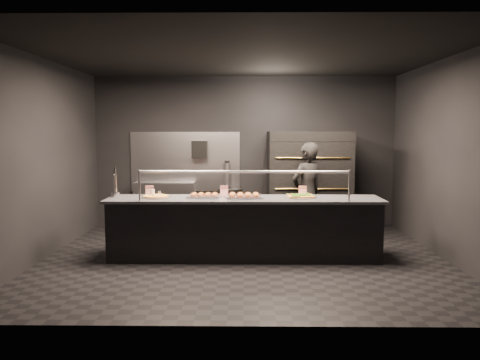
# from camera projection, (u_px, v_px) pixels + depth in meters

# --- Properties ---
(room) EXTENTS (6.04, 6.00, 3.00)m
(room) POSITION_uv_depth(u_px,v_px,m) (243.00, 159.00, 6.98)
(room) COLOR black
(room) RESTS_ON ground
(service_counter) EXTENTS (4.10, 0.78, 1.37)m
(service_counter) POSITION_uv_depth(u_px,v_px,m) (244.00, 228.00, 7.04)
(service_counter) COLOR black
(service_counter) RESTS_ON ground
(pizza_oven) EXTENTS (1.50, 1.23, 1.91)m
(pizza_oven) POSITION_uv_depth(u_px,v_px,m) (308.00, 181.00, 8.86)
(pizza_oven) COLOR black
(pizza_oven) RESTS_ON ground
(prep_shelf) EXTENTS (1.20, 0.35, 0.90)m
(prep_shelf) POSITION_uv_depth(u_px,v_px,m) (165.00, 205.00, 9.37)
(prep_shelf) COLOR #99999E
(prep_shelf) RESTS_ON ground
(towel_dispenser) EXTENTS (0.30, 0.20, 0.35)m
(towel_dispenser) POSITION_uv_depth(u_px,v_px,m) (199.00, 150.00, 9.32)
(towel_dispenser) COLOR black
(towel_dispenser) RESTS_ON room
(fire_extinguisher) EXTENTS (0.14, 0.14, 0.51)m
(fire_extinguisher) POSITION_uv_depth(u_px,v_px,m) (227.00, 174.00, 9.37)
(fire_extinguisher) COLOR #B2B2B7
(fire_extinguisher) RESTS_ON room
(beer_tap) EXTENTS (0.13, 0.19, 0.50)m
(beer_tap) POSITION_uv_depth(u_px,v_px,m) (115.00, 188.00, 7.07)
(beer_tap) COLOR silver
(beer_tap) RESTS_ON service_counter
(round_pizza) EXTENTS (0.44, 0.44, 0.03)m
(round_pizza) POSITION_uv_depth(u_px,v_px,m) (156.00, 197.00, 7.03)
(round_pizza) COLOR silver
(round_pizza) RESTS_ON service_counter
(slider_tray_a) EXTENTS (0.53, 0.44, 0.07)m
(slider_tray_a) POSITION_uv_depth(u_px,v_px,m) (204.00, 196.00, 7.02)
(slider_tray_a) COLOR silver
(slider_tray_a) RESTS_ON service_counter
(slider_tray_b) EXTENTS (0.61, 0.53, 0.08)m
(slider_tray_b) POSITION_uv_depth(u_px,v_px,m) (244.00, 196.00, 6.96)
(slider_tray_b) COLOR silver
(slider_tray_b) RESTS_ON service_counter
(square_pizza) EXTENTS (0.48, 0.48, 0.05)m
(square_pizza) POSITION_uv_depth(u_px,v_px,m) (301.00, 196.00, 7.03)
(square_pizza) COLOR silver
(square_pizza) RESTS_ON service_counter
(condiment_jar) EXTENTS (0.17, 0.07, 0.11)m
(condiment_jar) POSITION_uv_depth(u_px,v_px,m) (155.00, 193.00, 7.13)
(condiment_jar) COLOR silver
(condiment_jar) RESTS_ON service_counter
(tent_cards) EXTENTS (2.51, 0.04, 0.15)m
(tent_cards) POSITION_uv_depth(u_px,v_px,m) (225.00, 191.00, 7.27)
(tent_cards) COLOR white
(tent_cards) RESTS_ON service_counter
(trash_bin) EXTENTS (0.47, 0.47, 0.79)m
(trash_bin) POSITION_uv_depth(u_px,v_px,m) (230.00, 208.00, 9.26)
(trash_bin) COLOR black
(trash_bin) RESTS_ON ground
(worker) EXTENTS (0.75, 0.70, 1.73)m
(worker) POSITION_uv_depth(u_px,v_px,m) (307.00, 193.00, 7.97)
(worker) COLOR black
(worker) RESTS_ON ground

